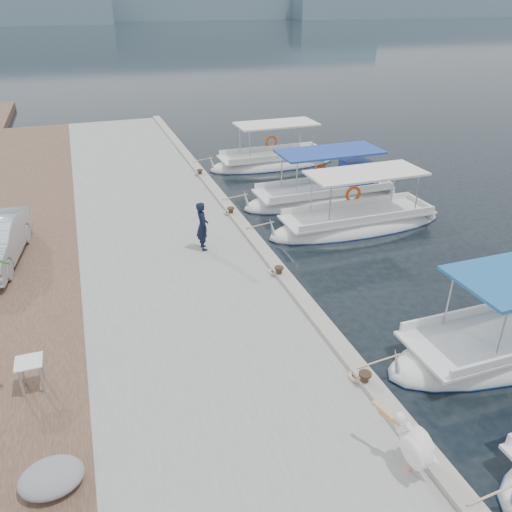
% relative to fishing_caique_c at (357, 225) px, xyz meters
% --- Properties ---
extents(ground, '(400.00, 400.00, 0.00)m').
position_rel_fishing_caique_c_xyz_m(ground, '(-4.24, -4.86, -0.12)').
color(ground, black).
rests_on(ground, ground).
extents(concrete_quay, '(6.00, 40.00, 0.50)m').
position_rel_fishing_caique_c_xyz_m(concrete_quay, '(-7.24, 0.14, 0.13)').
color(concrete_quay, gray).
rests_on(concrete_quay, ground).
extents(quay_curb, '(0.44, 40.00, 0.12)m').
position_rel_fishing_caique_c_xyz_m(quay_curb, '(-4.46, 0.14, 0.44)').
color(quay_curb, '#9D978C').
rests_on(quay_curb, concrete_quay).
extents(cobblestone_strip, '(4.00, 40.00, 0.50)m').
position_rel_fishing_caique_c_xyz_m(cobblestone_strip, '(-12.24, 0.14, 0.13)').
color(cobblestone_strip, '#50372A').
rests_on(cobblestone_strip, ground).
extents(fishing_caique_c, '(7.31, 2.09, 2.83)m').
position_rel_fishing_caique_c_xyz_m(fishing_caique_c, '(0.00, 0.00, 0.00)').
color(fishing_caique_c, white).
rests_on(fishing_caique_c, ground).
extents(fishing_caique_d, '(7.37, 2.21, 2.83)m').
position_rel_fishing_caique_c_xyz_m(fishing_caique_d, '(0.14, 3.02, 0.06)').
color(fishing_caique_d, white).
rests_on(fishing_caique_d, ground).
extents(fishing_caique_e, '(6.91, 2.21, 2.83)m').
position_rel_fishing_caique_c_xyz_m(fishing_caique_e, '(-0.20, 8.57, -0.00)').
color(fishing_caique_e, white).
rests_on(fishing_caique_e, ground).
extents(mooring_bollards, '(0.28, 20.28, 0.33)m').
position_rel_fishing_caique_c_xyz_m(mooring_bollards, '(-4.59, -3.36, 0.57)').
color(mooring_bollards, black).
rests_on(mooring_bollards, concrete_quay).
extents(pelican, '(0.82, 1.33, 1.06)m').
position_rel_fishing_caique_c_xyz_m(pelican, '(-4.90, -10.51, 0.92)').
color(pelican, tan).
rests_on(pelican, concrete_quay).
extents(fisherman, '(0.40, 0.60, 1.65)m').
position_rel_fishing_caique_c_xyz_m(fisherman, '(-6.27, -0.77, 1.20)').
color(fisherman, black).
rests_on(fisherman, concrete_quay).
extents(tarp_bundle, '(1.10, 0.90, 0.40)m').
position_rel_fishing_caique_c_xyz_m(tarp_bundle, '(-10.93, -8.80, 0.58)').
color(tarp_bundle, gray).
rests_on(tarp_bundle, cobblestone_strip).
extents(folding_table, '(0.55, 0.55, 0.73)m').
position_rel_fishing_caique_c_xyz_m(folding_table, '(-11.32, -6.11, 0.90)').
color(folding_table, silver).
rests_on(folding_table, cobblestone_strip).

